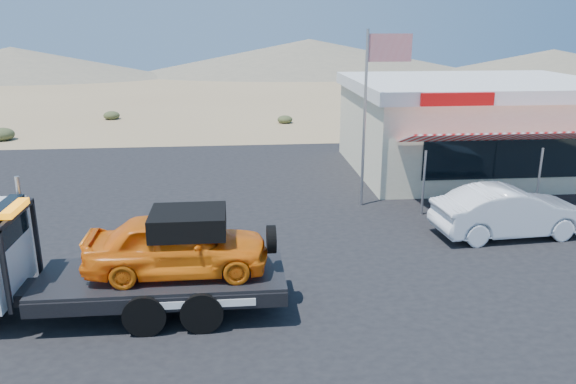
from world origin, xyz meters
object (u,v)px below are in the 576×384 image
object	(u,v)px
tow_truck	(94,256)
white_sedan	(510,212)
flagpole	(372,99)
jerky_store	(472,125)

from	to	relation	value
tow_truck	white_sedan	world-z (taller)	tow_truck
tow_truck	white_sedan	xyz separation A→B (m)	(11.26, 3.68, -0.62)
flagpole	tow_truck	bearing A→B (deg)	-137.77
white_sedan	flagpole	bearing A→B (deg)	42.36
white_sedan	flagpole	xyz separation A→B (m)	(-3.54, 3.34, 2.99)
tow_truck	white_sedan	bearing A→B (deg)	18.09
white_sedan	flagpole	size ratio (longest dim) A/B	0.76
white_sedan	jerky_store	world-z (taller)	jerky_store
white_sedan	jerky_store	distance (m)	8.16
tow_truck	jerky_store	bearing A→B (deg)	40.83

